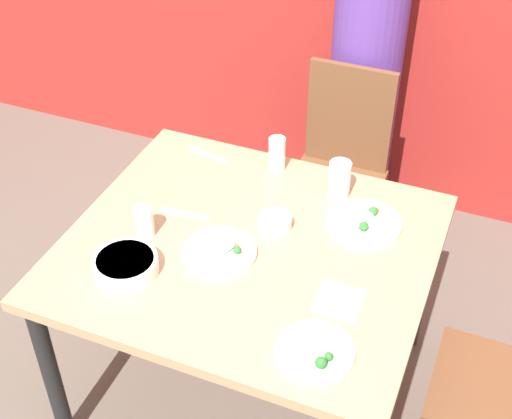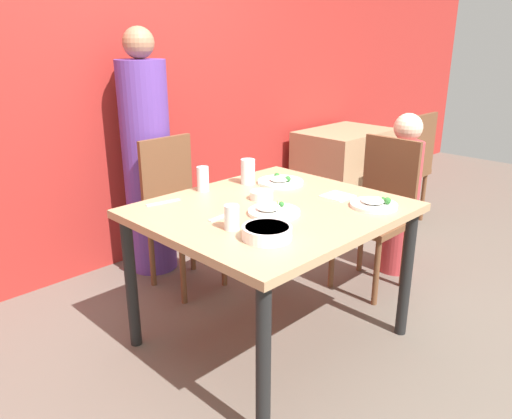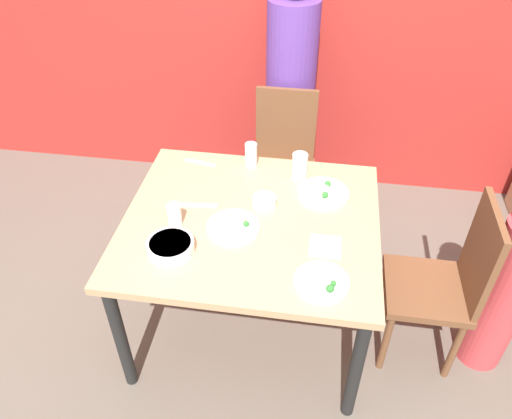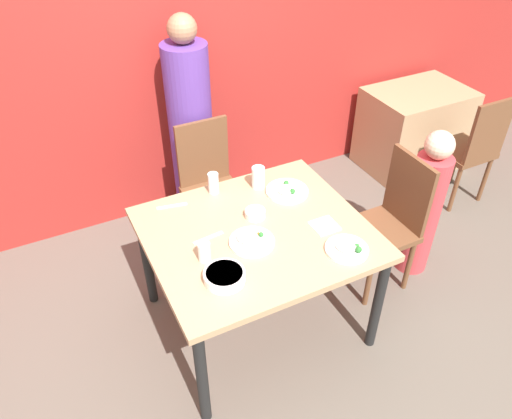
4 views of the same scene
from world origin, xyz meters
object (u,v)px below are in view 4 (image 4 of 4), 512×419
Objects in this scene: bowl_curry at (224,276)px; chair_child_spot at (390,220)px; plate_rice_adult at (251,240)px; glass_water_tall at (258,178)px; chair_adult_spot at (210,183)px; person_child at (423,208)px; person_adult at (191,134)px.

chair_child_spot is at bearing 10.41° from bowl_curry.
plate_rice_adult is at bearing 38.72° from bowl_curry.
bowl_curry is 0.82m from glass_water_tall.
bowl_curry is at bearing -128.58° from glass_water_tall.
plate_rice_adult is (0.24, 0.19, -0.01)m from bowl_curry.
person_child is (1.17, -0.91, 0.00)m from chair_adult_spot.
chair_adult_spot is at bearing 104.68° from glass_water_tall.
bowl_curry is 0.84× the size of plate_rice_adult.
glass_water_tall is at bearing -75.32° from chair_adult_spot.
chair_child_spot is 0.28m from person_child.
chair_adult_spot and chair_child_spot have the same top height.
plate_rice_adult is 0.53m from glass_water_tall.
chair_adult_spot is 0.59× the size of person_adult.
person_adult is 11.37× the size of glass_water_tall.
glass_water_tall is (0.13, -0.83, 0.08)m from person_adult.
person_child is 1.59m from bowl_curry.
glass_water_tall reaches higher than plate_rice_adult.
chair_adult_spot is at bearing -135.87° from chair_child_spot.
bowl_curry is (-0.38, -1.47, 0.04)m from person_adult.
chair_adult_spot is 1.27m from chair_child_spot.
chair_adult_spot is 0.88× the size of person_child.
chair_adult_spot is at bearing 81.63° from plate_rice_adult.
person_child reaches higher than bowl_curry.
chair_adult_spot is 1.23m from bowl_curry.
chair_child_spot is 0.91m from glass_water_tall.
chair_adult_spot is 0.60m from glass_water_tall.
person_adult is 6.51× the size of plate_rice_adult.
chair_child_spot is at bearing 180.00° from person_child.
chair_adult_spot reaches higher than plate_rice_adult.
plate_rice_adult is at bearing -178.29° from person_child.
person_child is 1.33m from plate_rice_adult.
chair_adult_spot is at bearing 142.04° from person_child.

